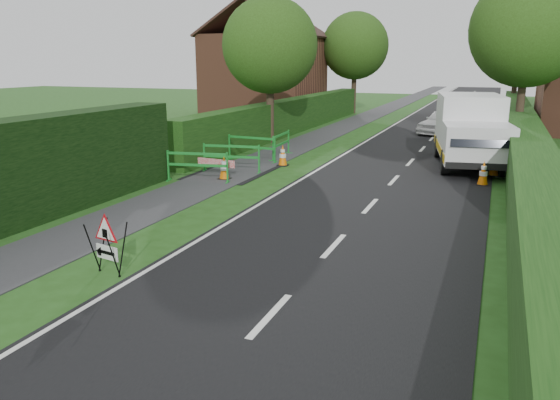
# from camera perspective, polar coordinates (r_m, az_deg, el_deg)

# --- Properties ---
(ground) EXTENTS (120.00, 120.00, 0.00)m
(ground) POSITION_cam_1_polar(r_m,az_deg,el_deg) (9.04, -18.72, -11.47)
(ground) COLOR #1F4614
(ground) RESTS_ON ground
(road_surface) EXTENTS (6.00, 90.00, 0.02)m
(road_surface) POSITION_cam_1_polar(r_m,az_deg,el_deg) (41.37, 17.65, 8.43)
(road_surface) COLOR black
(road_surface) RESTS_ON ground
(footpath) EXTENTS (2.00, 90.00, 0.02)m
(footpath) POSITION_cam_1_polar(r_m,az_deg,el_deg) (42.13, 10.10, 8.97)
(footpath) COLOR #2D2D30
(footpath) RESTS_ON ground
(hedge_west_far) EXTENTS (1.00, 24.00, 1.80)m
(hedge_west_far) POSITION_cam_1_polar(r_m,az_deg,el_deg) (30.22, 1.22, 7.12)
(hedge_west_far) COLOR #14380F
(hedge_west_far) RESTS_ON ground
(hedge_east) EXTENTS (1.20, 50.00, 1.50)m
(hedge_east) POSITION_cam_1_polar(r_m,az_deg,el_deg) (22.44, 23.99, 3.33)
(hedge_east) COLOR #14380F
(hedge_east) RESTS_ON ground
(house_west) EXTENTS (7.50, 7.40, 7.88)m
(house_west) POSITION_cam_1_polar(r_m,az_deg,el_deg) (39.28, -1.57, 13.03)
(house_west) COLOR brown
(house_west) RESTS_ON ground
(tree_nw) EXTENTS (4.40, 4.40, 6.70)m
(tree_nw) POSITION_cam_1_polar(r_m,az_deg,el_deg) (26.12, -1.07, 15.83)
(tree_nw) COLOR #2D2116
(tree_nw) RESTS_ON ground
(tree_ne) EXTENTS (5.20, 5.20, 7.79)m
(tree_ne) POSITION_cam_1_polar(r_m,az_deg,el_deg) (28.14, 24.53, 15.90)
(tree_ne) COLOR #2D2116
(tree_ne) RESTS_ON ground
(tree_fw) EXTENTS (4.80, 4.80, 7.24)m
(tree_fw) POSITION_cam_1_polar(r_m,az_deg,el_deg) (41.35, 7.86, 15.66)
(tree_fw) COLOR #2D2116
(tree_fw) RESTS_ON ground
(tree_fe) EXTENTS (4.20, 4.20, 6.33)m
(tree_fe) POSITION_cam_1_polar(r_m,az_deg,el_deg) (44.10, 23.59, 13.75)
(tree_fe) COLOR #2D2116
(tree_fe) RESTS_ON ground
(triangle_sign) EXTENTS (0.78, 0.78, 0.98)m
(triangle_sign) POSITION_cam_1_polar(r_m,az_deg,el_deg) (10.38, -17.83, -3.96)
(triangle_sign) COLOR black
(triangle_sign) RESTS_ON ground
(works_van) EXTENTS (3.10, 5.93, 2.58)m
(works_van) POSITION_cam_1_polar(r_m,az_deg,el_deg) (21.50, 19.30, 7.02)
(works_van) COLOR silver
(works_van) RESTS_ON ground
(traffic_cone_0) EXTENTS (0.38, 0.38, 0.79)m
(traffic_cone_0) POSITION_cam_1_polar(r_m,az_deg,el_deg) (18.30, 20.49, 2.66)
(traffic_cone_0) COLOR black
(traffic_cone_0) RESTS_ON ground
(traffic_cone_1) EXTENTS (0.38, 0.38, 0.79)m
(traffic_cone_1) POSITION_cam_1_polar(r_m,az_deg,el_deg) (19.92, 21.47, 3.46)
(traffic_cone_1) COLOR black
(traffic_cone_1) RESTS_ON ground
(traffic_cone_2) EXTENTS (0.38, 0.38, 0.79)m
(traffic_cone_2) POSITION_cam_1_polar(r_m,az_deg,el_deg) (21.57, 20.20, 4.34)
(traffic_cone_2) COLOR black
(traffic_cone_2) RESTS_ON ground
(traffic_cone_3) EXTENTS (0.38, 0.38, 0.79)m
(traffic_cone_3) POSITION_cam_1_polar(r_m,az_deg,el_deg) (18.09, -5.86, 3.37)
(traffic_cone_3) COLOR black
(traffic_cone_3) RESTS_ON ground
(traffic_cone_4) EXTENTS (0.38, 0.38, 0.79)m
(traffic_cone_4) POSITION_cam_1_polar(r_m,az_deg,el_deg) (20.38, 0.29, 4.69)
(traffic_cone_4) COLOR black
(traffic_cone_4) RESTS_ON ground
(ped_barrier_0) EXTENTS (2.09, 0.72, 1.00)m
(ped_barrier_0) POSITION_cam_1_polar(r_m,az_deg,el_deg) (17.80, -8.64, 3.88)
(ped_barrier_0) COLOR #178027
(ped_barrier_0) RESTS_ON ground
(ped_barrier_1) EXTENTS (2.09, 0.69, 1.00)m
(ped_barrier_1) POSITION_cam_1_polar(r_m,az_deg,el_deg) (19.22, -5.11, 4.76)
(ped_barrier_1) COLOR #178027
(ped_barrier_1) RESTS_ON ground
(ped_barrier_2) EXTENTS (2.08, 0.50, 1.00)m
(ped_barrier_2) POSITION_cam_1_polar(r_m,az_deg,el_deg) (21.29, -2.98, 5.74)
(ped_barrier_2) COLOR #178027
(ped_barrier_2) RESTS_ON ground
(ped_barrier_3) EXTENTS (0.48, 2.08, 1.00)m
(ped_barrier_3) POSITION_cam_1_polar(r_m,az_deg,el_deg) (22.13, 0.13, 6.09)
(ped_barrier_3) COLOR #178027
(ped_barrier_3) RESTS_ON ground
(redwhite_plank) EXTENTS (1.49, 0.22, 0.25)m
(redwhite_plank) POSITION_cam_1_polar(r_m,az_deg,el_deg) (18.79, -6.66, 2.54)
(redwhite_plank) COLOR red
(redwhite_plank) RESTS_ON ground
(hatchback_car) EXTENTS (2.75, 4.18, 1.32)m
(hatchback_car) POSITION_cam_1_polar(r_m,az_deg,el_deg) (30.57, 16.75, 7.85)
(hatchback_car) COLOR silver
(hatchback_car) RESTS_ON ground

